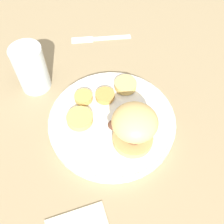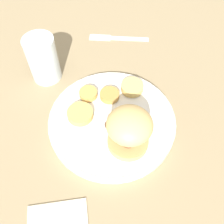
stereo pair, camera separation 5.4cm
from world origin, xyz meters
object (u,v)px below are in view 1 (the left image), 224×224
(dinner_plate, at_px, (112,121))
(sandwich, at_px, (133,127))
(drinking_glass, at_px, (31,68))
(fork, at_px, (100,38))

(dinner_plate, bearing_deg, sandwich, -20.96)
(sandwich, xyz_separation_m, drinking_glass, (-0.28, 0.02, -0.01))
(dinner_plate, height_order, fork, dinner_plate)
(dinner_plate, xyz_separation_m, sandwich, (0.06, -0.02, 0.06))
(sandwich, bearing_deg, drinking_glass, 174.98)
(dinner_plate, height_order, sandwich, sandwich)
(drinking_glass, bearing_deg, sandwich, -5.02)
(drinking_glass, bearing_deg, dinner_plate, -0.22)
(dinner_plate, distance_m, sandwich, 0.09)
(sandwich, bearing_deg, fork, 133.82)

